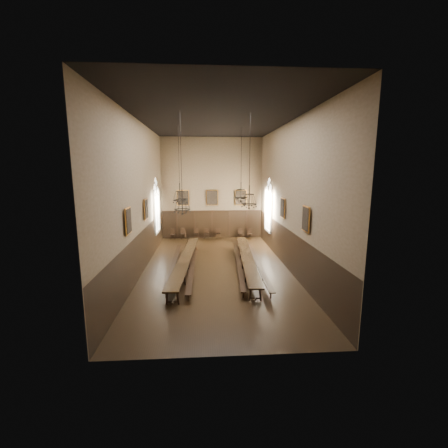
{
  "coord_description": "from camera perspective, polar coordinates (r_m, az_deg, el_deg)",
  "views": [
    {
      "loc": [
        -0.7,
        -18.01,
        6.09
      ],
      "look_at": [
        0.59,
        1.5,
        2.6
      ],
      "focal_mm": 24.0,
      "sensor_mm": 36.0,
      "label": 1
    }
  ],
  "objects": [
    {
      "name": "bench_right_outer",
      "position": [
        19.4,
        6.2,
        -7.3
      ],
      "size": [
        0.61,
        10.44,
        0.47
      ],
      "rotation": [
        0.0,
        0.0,
        -0.03
      ],
      "color": "black",
      "rests_on": "floor"
    },
    {
      "name": "chandelier_back_left",
      "position": [
        20.51,
        -8.41,
        5.35
      ],
      "size": [
        0.94,
        0.94,
        5.05
      ],
      "color": "black",
      "rests_on": "ceiling"
    },
    {
      "name": "window_right",
      "position": [
        24.21,
        8.5,
        3.63
      ],
      "size": [
        0.2,
        2.2,
        4.6
      ],
      "primitive_type": null,
      "color": "white",
      "rests_on": "wall_right"
    },
    {
      "name": "bench_left_inner",
      "position": [
        18.95,
        -6.03,
        -7.76
      ],
      "size": [
        0.34,
        9.98,
        0.45
      ],
      "rotation": [
        0.0,
        0.0,
        -0.0
      ],
      "color": "black",
      "rests_on": "floor"
    },
    {
      "name": "portrait_back_2",
      "position": [
        27.19,
        3.22,
        5.06
      ],
      "size": [
        1.1,
        0.12,
        1.4
      ],
      "color": "orange",
      "rests_on": "wall_back"
    },
    {
      "name": "chandelier_front_left",
      "position": [
        15.74,
        -7.97,
        3.97
      ],
      "size": [
        0.84,
        0.84,
        5.06
      ],
      "color": "black",
      "rests_on": "ceiling"
    },
    {
      "name": "chair_3",
      "position": [
        27.23,
        -3.39,
        -2.22
      ],
      "size": [
        0.46,
        0.46,
        0.92
      ],
      "rotation": [
        0.0,
        0.0,
        -0.15
      ],
      "color": "black",
      "rests_on": "floor"
    },
    {
      "name": "wainscot_panelling",
      "position": [
        18.66,
        -1.5,
        -4.91
      ],
      "size": [
        9.0,
        18.0,
        2.5
      ],
      "primitive_type": null,
      "color": "black",
      "rests_on": "floor"
    },
    {
      "name": "ceiling",
      "position": [
        18.25,
        -1.62,
        19.33
      ],
      "size": [
        9.0,
        18.0,
        0.02
      ],
      "primitive_type": "cube",
      "color": "black",
      "rests_on": "ground"
    },
    {
      "name": "wall_back",
      "position": [
        27.07,
        -2.31,
        6.75
      ],
      "size": [
        9.0,
        0.02,
        9.0
      ],
      "primitive_type": "cube",
      "color": "#79634A",
      "rests_on": "ground"
    },
    {
      "name": "bench_left_outer",
      "position": [
        19.12,
        -9.51,
        -7.74
      ],
      "size": [
        0.37,
        9.39,
        0.42
      ],
      "rotation": [
        0.0,
        0.0,
        0.01
      ],
      "color": "black",
      "rests_on": "floor"
    },
    {
      "name": "portrait_right_0",
      "position": [
        19.82,
        11.12,
        3.01
      ],
      "size": [
        0.12,
        1.0,
        1.3
      ],
      "color": "orange",
      "rests_on": "wall_right"
    },
    {
      "name": "chandelier_front_right",
      "position": [
        15.91,
        4.82,
        4.97
      ],
      "size": [
        0.81,
        0.81,
        4.81
      ],
      "color": "black",
      "rests_on": "ceiling"
    },
    {
      "name": "portrait_left_1",
      "position": [
        15.15,
        -17.78,
        0.57
      ],
      "size": [
        0.12,
        1.0,
        1.3
      ],
      "color": "orange",
      "rests_on": "wall_left"
    },
    {
      "name": "chandelier_back_right",
      "position": [
        20.63,
        3.25,
        5.86
      ],
      "size": [
        0.88,
        0.88,
        4.91
      ],
      "color": "black",
      "rests_on": "ceiling"
    },
    {
      "name": "chair_7",
      "position": [
        27.44,
        4.94,
        -2.18
      ],
      "size": [
        0.4,
        0.4,
        0.86
      ],
      "rotation": [
        0.0,
        0.0,
        0.04
      ],
      "color": "black",
      "rests_on": "floor"
    },
    {
      "name": "window_left",
      "position": [
        23.95,
        -12.74,
        3.43
      ],
      "size": [
        0.2,
        2.2,
        4.6
      ],
      "primitive_type": null,
      "color": "white",
      "rests_on": "wall_left"
    },
    {
      "name": "wall_front",
      "position": [
        9.16,
        0.67,
        0.14
      ],
      "size": [
        9.0,
        0.02,
        9.0
      ],
      "primitive_type": "cube",
      "color": "#79634A",
      "rests_on": "ground"
    },
    {
      "name": "portrait_back_0",
      "position": [
        27.06,
        -7.82,
        4.96
      ],
      "size": [
        1.1,
        0.12,
        1.4
      ],
      "color": "orange",
      "rests_on": "wall_back"
    },
    {
      "name": "floor",
      "position": [
        19.02,
        -1.49,
        -8.58
      ],
      "size": [
        9.0,
        18.0,
        0.02
      ],
      "primitive_type": "cube",
      "color": "black",
      "rests_on": "ground"
    },
    {
      "name": "portrait_right_1",
      "position": [
        15.55,
        15.34,
        0.93
      ],
      "size": [
        0.12,
        1.0,
        1.3
      ],
      "color": "orange",
      "rests_on": "wall_right"
    },
    {
      "name": "chair_6",
      "position": [
        27.32,
        3.18,
        -2.17
      ],
      "size": [
        0.48,
        0.48,
        0.93
      ],
      "rotation": [
        0.0,
        0.0,
        0.19
      ],
      "color": "black",
      "rests_on": "floor"
    },
    {
      "name": "table_left",
      "position": [
        18.78,
        -7.34,
        -7.55
      ],
      "size": [
        1.43,
        10.66,
        0.83
      ],
      "rotation": [
        0.0,
        0.0,
        -0.06
      ],
      "color": "black",
      "rests_on": "floor"
    },
    {
      "name": "portrait_left_0",
      "position": [
        19.5,
        -14.64,
        2.76
      ],
      "size": [
        0.12,
        1.0,
        1.3
      ],
      "color": "orange",
      "rests_on": "wall_left"
    },
    {
      "name": "table_right",
      "position": [
        18.97,
        4.38,
        -7.34
      ],
      "size": [
        1.33,
        10.42,
        0.81
      ],
      "rotation": [
        0.0,
        0.0,
        -0.06
      ],
      "color": "black",
      "rests_on": "floor"
    },
    {
      "name": "wall_right",
      "position": [
        18.81,
        12.36,
        5.04
      ],
      "size": [
        0.02,
        18.0,
        9.0
      ],
      "primitive_type": "cube",
      "color": "#79634A",
      "rests_on": "ground"
    },
    {
      "name": "chair_1",
      "position": [
        27.25,
        -7.73,
        -2.25
      ],
      "size": [
        0.53,
        0.53,
        0.98
      ],
      "rotation": [
        0.0,
        0.0,
        0.25
      ],
      "color": "black",
      "rests_on": "floor"
    },
    {
      "name": "chair_0",
      "position": [
        27.32,
        -9.76,
        -2.31
      ],
      "size": [
        0.46,
        0.46,
        0.92
      ],
      "rotation": [
        0.0,
        0.0,
        -0.15
      ],
      "color": "black",
      "rests_on": "floor"
    },
    {
      "name": "portrait_back_1",
      "position": [
        27.0,
        -2.29,
        5.04
      ],
      "size": [
        1.1,
        0.12,
        1.4
      ],
      "color": "orange",
      "rests_on": "wall_back"
    },
    {
      "name": "wall_left",
      "position": [
        18.47,
        -15.72,
        4.81
      ],
      "size": [
        0.02,
        18.0,
        9.0
      ],
      "primitive_type": "cube",
      "color": "#79634A",
      "rests_on": "ground"
    },
    {
      "name": "chair_2",
      "position": [
        27.24,
        -5.26,
        -2.23
      ],
      "size": [
        0.5,
        0.5,
        0.94
      ],
      "rotation": [
        0.0,
        0.0,
        0.24
      ],
      "color": "black",
      "rests_on": "floor"
    },
    {
      "name": "bench_right_inner",
      "position": [
        19.1,
        2.8,
        -7.61
      ],
      "size": [
        0.91,
        9.68,
        0.44
      ],
      "rotation": [
        0.0,
        0.0,
        -0.06
      ],
      "color": "black",
      "rests_on": "floor"
    },
    {
      "name": "chair_4",
      "position": [
        27.2,
        -1.09,
        -2.2
      ],
      "size": [
        0.42,
        0.42,
        0.95
      ],
      "rotation": [
        0.0,
        0.0,
        -0.0
      ],
      "color": "black",
      "rests_on": "floor"
    }
  ]
}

